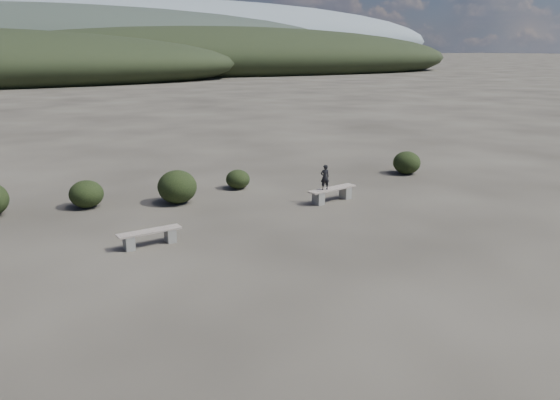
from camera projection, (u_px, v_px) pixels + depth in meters
name	position (u px, v px, depth m)	size (l,w,h in m)	color
ground	(365.00, 277.00, 13.01)	(1200.00, 1200.00, 0.00)	#2E2A23
bench_left	(150.00, 236.00, 15.02)	(1.80, 0.61, 0.44)	gray
bench_right	(332.00, 193.00, 19.41)	(2.01, 0.83, 0.49)	gray
seated_person	(325.00, 177.00, 19.02)	(0.33, 0.21, 0.89)	black
shrub_a	(86.00, 194.00, 18.63)	(1.15, 1.15, 0.94)	black
shrub_b	(177.00, 187.00, 19.13)	(1.37, 1.37, 1.18)	black
shrub_c	(238.00, 179.00, 21.17)	(0.93, 0.93, 0.75)	black
shrub_e	(407.00, 163.00, 23.67)	(1.18, 1.18, 0.98)	black
mountain_ridges	(15.00, 39.00, 303.45)	(500.00, 400.00, 56.00)	black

